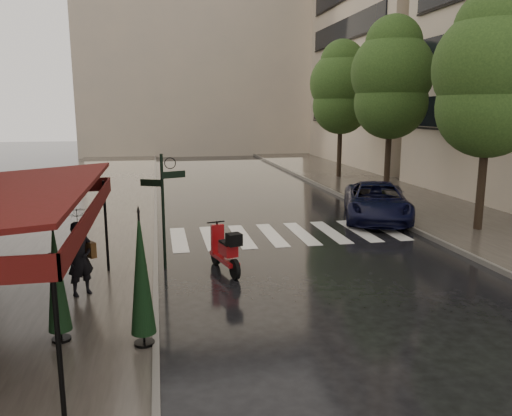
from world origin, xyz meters
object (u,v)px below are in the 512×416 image
object	(u,v)px
pedestrian_with_umbrella	(78,224)
parasol_back	(57,278)
scooter	(226,251)
parasol_front	(141,273)
parked_car	(377,201)

from	to	relation	value
pedestrian_with_umbrella	parasol_back	distance (m)	2.36
scooter	parasol_front	xyz separation A→B (m)	(-2.02, -4.04, 0.87)
scooter	parked_car	world-z (taller)	parked_car
pedestrian_with_umbrella	parasol_back	xyz separation A→B (m)	(-0.06, -2.32, -0.45)
parked_car	scooter	bearing A→B (deg)	-121.87
parked_car	parasol_back	distance (m)	13.46
parked_car	pedestrian_with_umbrella	bearing A→B (deg)	-127.29
scooter	parasol_front	distance (m)	4.60
parasol_back	pedestrian_with_umbrella	bearing A→B (deg)	88.42
parked_car	parasol_back	xyz separation A→B (m)	(-10.13, -8.84, 0.60)
parked_car	parasol_front	size ratio (longest dim) A/B	2.07
pedestrian_with_umbrella	parasol_back	bearing A→B (deg)	-125.75
scooter	parasol_back	size ratio (longest dim) A/B	0.84
parasol_front	parked_car	bearing A→B (deg)	47.05
scooter	parasol_back	xyz separation A→B (m)	(-3.49, -3.59, 0.73)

